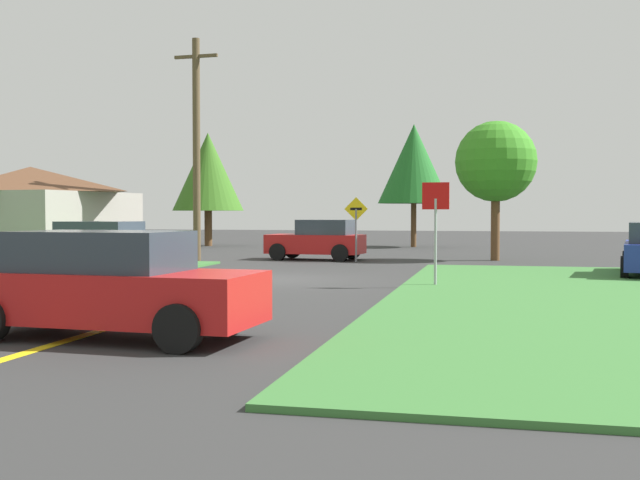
{
  "coord_description": "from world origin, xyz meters",
  "views": [
    {
      "loc": [
        6.17,
        -20.83,
        1.89
      ],
      "look_at": [
        0.55,
        3.46,
        1.01
      ],
      "focal_mm": 42.77,
      "sensor_mm": 36.0,
      "label": 1
    }
  ],
  "objects_px": {
    "pine_tree_center": "(496,162)",
    "barn": "(31,213)",
    "car_behind_on_main_road": "(109,285)",
    "oak_tree_left": "(414,164)",
    "car_approaching_junction": "(318,240)",
    "stop_sign": "(436,215)",
    "utility_pole_mid": "(196,147)",
    "direction_sign": "(356,222)",
    "oak_tree_right": "(208,172)",
    "parked_car_near_building": "(108,247)"
  },
  "relations": [
    {
      "from": "car_approaching_junction",
      "to": "utility_pole_mid",
      "type": "xyz_separation_m",
      "value": [
        -4.49,
        -1.75,
        3.67
      ]
    },
    {
      "from": "direction_sign",
      "to": "stop_sign",
      "type": "bearing_deg",
      "value": -68.31
    },
    {
      "from": "barn",
      "to": "parked_car_near_building",
      "type": "bearing_deg",
      "value": -40.99
    },
    {
      "from": "car_approaching_junction",
      "to": "barn",
      "type": "relative_size",
      "value": 0.51
    },
    {
      "from": "utility_pole_mid",
      "to": "barn",
      "type": "distance_m",
      "value": 7.85
    },
    {
      "from": "car_approaching_junction",
      "to": "utility_pole_mid",
      "type": "distance_m",
      "value": 6.06
    },
    {
      "from": "parked_car_near_building",
      "to": "direction_sign",
      "type": "relative_size",
      "value": 1.8
    },
    {
      "from": "parked_car_near_building",
      "to": "utility_pole_mid",
      "type": "xyz_separation_m",
      "value": [
        0.73,
        5.72,
        3.67
      ]
    },
    {
      "from": "oak_tree_left",
      "to": "pine_tree_center",
      "type": "height_order",
      "value": "oak_tree_left"
    },
    {
      "from": "pine_tree_center",
      "to": "parked_car_near_building",
      "type": "bearing_deg",
      "value": -144.7
    },
    {
      "from": "parked_car_near_building",
      "to": "oak_tree_left",
      "type": "xyz_separation_m",
      "value": [
        7.76,
        19.89,
        3.79
      ]
    },
    {
      "from": "pine_tree_center",
      "to": "barn",
      "type": "relative_size",
      "value": 0.72
    },
    {
      "from": "car_behind_on_main_road",
      "to": "barn",
      "type": "distance_m",
      "value": 22.15
    },
    {
      "from": "pine_tree_center",
      "to": "oak_tree_right",
      "type": "height_order",
      "value": "oak_tree_right"
    },
    {
      "from": "barn",
      "to": "car_approaching_junction",
      "type": "bearing_deg",
      "value": 7.9
    },
    {
      "from": "car_approaching_junction",
      "to": "utility_pole_mid",
      "type": "height_order",
      "value": "utility_pole_mid"
    },
    {
      "from": "car_behind_on_main_road",
      "to": "pine_tree_center",
      "type": "xyz_separation_m",
      "value": [
        5.67,
        20.57,
        3.1
      ]
    },
    {
      "from": "oak_tree_left",
      "to": "oak_tree_right",
      "type": "bearing_deg",
      "value": -173.64
    },
    {
      "from": "utility_pole_mid",
      "to": "oak_tree_left",
      "type": "bearing_deg",
      "value": 63.62
    },
    {
      "from": "parked_car_near_building",
      "to": "oak_tree_right",
      "type": "distance_m",
      "value": 19.29
    },
    {
      "from": "oak_tree_left",
      "to": "car_approaching_junction",
      "type": "bearing_deg",
      "value": -101.55
    },
    {
      "from": "pine_tree_center",
      "to": "oak_tree_left",
      "type": "bearing_deg",
      "value": 111.44
    },
    {
      "from": "utility_pole_mid",
      "to": "barn",
      "type": "xyz_separation_m",
      "value": [
        -7.42,
        0.09,
        -2.57
      ]
    },
    {
      "from": "pine_tree_center",
      "to": "barn",
      "type": "xyz_separation_m",
      "value": [
        -18.87,
        -2.82,
        -2.0
      ]
    },
    {
      "from": "oak_tree_right",
      "to": "barn",
      "type": "height_order",
      "value": "oak_tree_right"
    },
    {
      "from": "oak_tree_right",
      "to": "direction_sign",
      "type": "bearing_deg",
      "value": -48.32
    },
    {
      "from": "utility_pole_mid",
      "to": "oak_tree_right",
      "type": "relative_size",
      "value": 1.35
    },
    {
      "from": "direction_sign",
      "to": "pine_tree_center",
      "type": "distance_m",
      "value": 6.12
    },
    {
      "from": "pine_tree_center",
      "to": "car_behind_on_main_road",
      "type": "bearing_deg",
      "value": -105.41
    },
    {
      "from": "car_approaching_junction",
      "to": "barn",
      "type": "bearing_deg",
      "value": 13.08
    },
    {
      "from": "car_approaching_junction",
      "to": "pine_tree_center",
      "type": "height_order",
      "value": "pine_tree_center"
    },
    {
      "from": "oak_tree_left",
      "to": "oak_tree_right",
      "type": "xyz_separation_m",
      "value": [
        -11.59,
        -1.29,
        -0.37
      ]
    },
    {
      "from": "parked_car_near_building",
      "to": "barn",
      "type": "distance_m",
      "value": 8.93
    },
    {
      "from": "pine_tree_center",
      "to": "barn",
      "type": "distance_m",
      "value": 19.18
    },
    {
      "from": "direction_sign",
      "to": "pine_tree_center",
      "type": "relative_size",
      "value": 0.45
    },
    {
      "from": "car_approaching_junction",
      "to": "direction_sign",
      "type": "distance_m",
      "value": 2.13
    },
    {
      "from": "car_behind_on_main_road",
      "to": "utility_pole_mid",
      "type": "distance_m",
      "value": 18.94
    },
    {
      "from": "utility_pole_mid",
      "to": "oak_tree_right",
      "type": "distance_m",
      "value": 13.66
    },
    {
      "from": "utility_pole_mid",
      "to": "barn",
      "type": "bearing_deg",
      "value": 179.28
    },
    {
      "from": "pine_tree_center",
      "to": "barn",
      "type": "height_order",
      "value": "pine_tree_center"
    },
    {
      "from": "stop_sign",
      "to": "utility_pole_mid",
      "type": "bearing_deg",
      "value": -37.61
    },
    {
      "from": "stop_sign",
      "to": "car_approaching_junction",
      "type": "relative_size",
      "value": 0.67
    },
    {
      "from": "stop_sign",
      "to": "parked_car_near_building",
      "type": "bearing_deg",
      "value": -12.08
    },
    {
      "from": "direction_sign",
      "to": "utility_pole_mid",
      "type": "bearing_deg",
      "value": -173.06
    },
    {
      "from": "oak_tree_left",
      "to": "pine_tree_center",
      "type": "distance_m",
      "value": 12.12
    },
    {
      "from": "parked_car_near_building",
      "to": "barn",
      "type": "height_order",
      "value": "barn"
    },
    {
      "from": "car_behind_on_main_road",
      "to": "oak_tree_right",
      "type": "relative_size",
      "value": 0.71
    },
    {
      "from": "stop_sign",
      "to": "oak_tree_right",
      "type": "bearing_deg",
      "value": -52.58
    },
    {
      "from": "stop_sign",
      "to": "barn",
      "type": "distance_m",
      "value": 19.49
    },
    {
      "from": "stop_sign",
      "to": "car_behind_on_main_road",
      "type": "relative_size",
      "value": 0.58
    }
  ]
}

